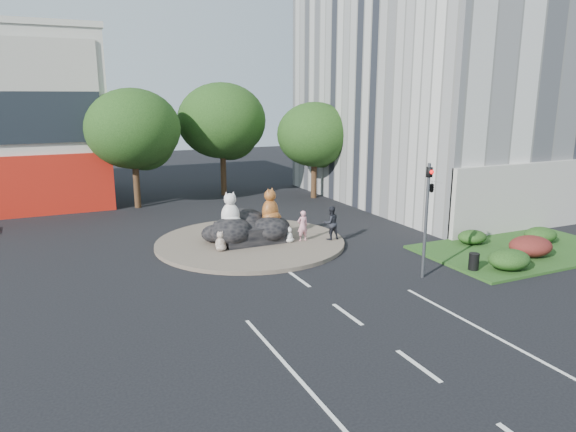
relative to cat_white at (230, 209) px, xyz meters
name	(u,v)px	position (x,y,z in m)	size (l,w,h in m)	color
ground	(347,314)	(1.10, -9.91, -2.02)	(120.00, 120.00, 0.00)	black
roundabout_island	(250,242)	(1.10, 0.09, -1.92)	(10.00, 10.00, 0.20)	brown
rock_plinth	(250,232)	(1.10, 0.09, -1.37)	(3.20, 2.60, 0.90)	black
grass_verge	(520,250)	(13.10, -6.91, -1.96)	(10.00, 6.00, 0.12)	#234818
tree_left	(134,133)	(-2.83, 12.15, 3.23)	(6.46, 6.46, 8.27)	#382314
tree_mid	(223,124)	(4.17, 14.15, 3.54)	(6.84, 6.84, 8.76)	#382314
tree_right	(315,138)	(10.17, 10.15, 2.61)	(5.70, 5.70, 7.30)	#382314
hedge_near_green	(509,259)	(10.10, -8.91, -1.45)	(2.00, 1.60, 0.90)	#173210
hedge_red	(531,246)	(12.60, -7.91, -1.41)	(2.20, 1.76, 0.99)	#4E1D15
hedge_mid_green	(540,235)	(15.10, -6.41, -1.50)	(1.80, 1.44, 0.81)	#173210
hedge_back_green	(472,237)	(11.60, -5.11, -1.54)	(1.60, 1.28, 0.72)	#173210
traffic_light	(429,196)	(6.20, -7.92, 1.60)	(0.44, 1.24, 5.00)	#595B60
street_lamp	(468,152)	(13.92, -1.91, 2.53)	(2.34, 0.22, 8.06)	#595B60
cat_white	(230,209)	(0.00, 0.00, 0.00)	(1.11, 0.96, 1.84)	silver
cat_tabby	(270,205)	(2.25, 0.05, 0.01)	(1.12, 0.97, 1.87)	#BB6427
kitten_calico	(220,241)	(-0.89, -1.03, -1.31)	(0.61, 0.53, 1.02)	beige
kitten_white	(289,234)	(2.83, -1.10, -1.40)	(0.51, 0.44, 0.84)	white
pedestrian_pink	(303,226)	(3.62, -1.12, -1.00)	(0.60, 0.39, 1.63)	pink
pedestrian_dark	(331,223)	(5.10, -1.52, -0.92)	(0.88, 0.69, 1.81)	black
litter_bin	(474,261)	(8.60, -8.32, -1.52)	(0.46, 0.46, 0.77)	black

